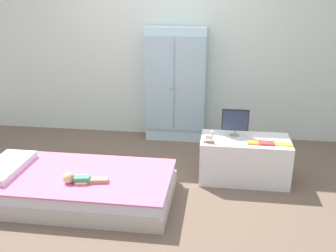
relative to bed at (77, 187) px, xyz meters
The scene contains 12 objects.
ground_plane 0.64m from the bed, 24.10° to the left, with size 10.00×10.00×0.02m, color brown.
back_wall 2.27m from the bed, 72.71° to the left, with size 6.40×0.05×2.70m, color silver.
bed is the anchor object (origin of this frame).
pillow 0.70m from the bed, behind, with size 0.32×0.65×0.06m, color silver.
doll 0.24m from the bed, 64.27° to the right, with size 0.39×0.15×0.10m.
wardrobe 1.90m from the bed, 66.31° to the left, with size 0.74×0.29×1.42m.
tv_stand 1.67m from the bed, 21.54° to the left, with size 0.88×0.46×0.44m, color white.
tv_monitor 1.67m from the bed, 25.60° to the left, with size 0.27×0.10×0.28m.
rocking_horse_toy 1.34m from the bed, 21.16° to the left, with size 0.11×0.04×0.13m.
book_orange 1.73m from the bed, 17.46° to the left, with size 0.11×0.10×0.02m, color orange.
book_red 1.84m from the bed, 16.27° to the left, with size 0.15×0.10×0.02m, color #CC3838.
book_yellow 2.00m from the bed, 14.94° to the left, with size 0.15×0.09×0.01m, color gold.
Camera 1 is at (0.70, -3.28, 1.86)m, focal length 41.30 mm.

